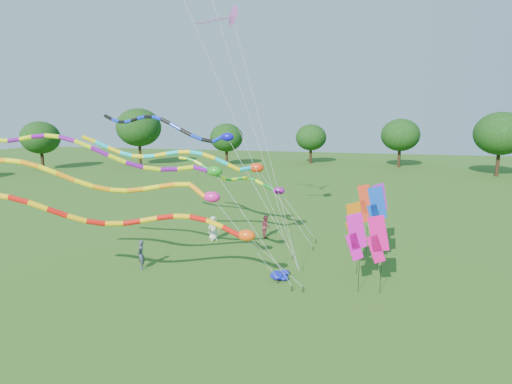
% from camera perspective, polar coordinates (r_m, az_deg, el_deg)
% --- Properties ---
extents(ground, '(160.00, 160.00, 0.00)m').
position_cam_1_polar(ground, '(21.33, -2.64, -14.48)').
color(ground, '#275115').
rests_on(ground, ground).
extents(tree_ring, '(120.84, 117.15, 9.43)m').
position_cam_1_polar(tree_ring, '(20.43, 4.53, 0.37)').
color(tree_ring, '#382314').
rests_on(tree_ring, ground).
extents(tube_kite_red, '(13.79, 4.48, 5.95)m').
position_cam_1_polar(tube_kite_red, '(21.51, -13.21, -3.89)').
color(tube_kite_red, black).
rests_on(tube_kite_red, ground).
extents(tube_kite_orange, '(14.48, 3.93, 7.38)m').
position_cam_1_polar(tube_kite_orange, '(22.85, -16.89, 1.05)').
color(tube_kite_orange, black).
rests_on(tube_kite_orange, ground).
extents(tube_kite_purple, '(15.68, 1.76, 8.58)m').
position_cam_1_polar(tube_kite_purple, '(22.82, -17.05, 4.52)').
color(tube_kite_purple, black).
rests_on(tube_kite_purple, ground).
extents(tube_kite_blue, '(14.01, 2.67, 9.43)m').
position_cam_1_polar(tube_kite_blue, '(28.88, -10.57, 8.32)').
color(tube_kite_blue, black).
rests_on(tube_kite_blue, ground).
extents(tube_kite_cyan, '(13.93, 3.79, 8.09)m').
position_cam_1_polar(tube_kite_cyan, '(27.17, -8.26, 4.40)').
color(tube_kite_cyan, black).
rests_on(tube_kite_cyan, ground).
extents(tube_kite_green, '(11.69, 4.31, 5.93)m').
position_cam_1_polar(tube_kite_green, '(32.72, -2.10, 1.78)').
color(tube_kite_green, black).
rests_on(tube_kite_green, ground).
extents(delta_kite_high_c, '(7.11, 4.48, 15.80)m').
position_cam_1_polar(delta_kite_high_c, '(27.90, -3.23, 22.48)').
color(delta_kite_high_c, black).
rests_on(delta_kite_high_c, ground).
extents(banner_pole_green, '(1.16, 0.23, 3.73)m').
position_cam_1_polar(banner_pole_green, '(26.54, 15.74, -4.13)').
color(banner_pole_green, black).
rests_on(banner_pole_green, ground).
extents(banner_pole_red, '(1.09, 0.56, 4.61)m').
position_cam_1_polar(banner_pole_red, '(27.89, 14.33, -1.51)').
color(banner_pole_red, black).
rests_on(banner_pole_red, ground).
extents(banner_pole_blue_b, '(1.15, 0.30, 4.97)m').
position_cam_1_polar(banner_pole_blue_b, '(25.12, 15.78, -2.07)').
color(banner_pole_blue_b, black).
rests_on(banner_pole_blue_b, ground).
extents(banner_pole_orange, '(1.11, 0.49, 4.21)m').
position_cam_1_polar(banner_pole_orange, '(24.38, 13.01, -4.14)').
color(banner_pole_orange, black).
rests_on(banner_pole_orange, ground).
extents(banner_pole_magenta_a, '(1.11, 0.50, 4.20)m').
position_cam_1_polar(banner_pole_magenta_a, '(21.90, 13.17, -5.86)').
color(banner_pole_magenta_a, black).
rests_on(banner_pole_magenta_a, ground).
extents(banner_pole_violet, '(1.10, 0.54, 4.59)m').
position_cam_1_polar(banner_pole_violet, '(28.61, 16.09, -1.33)').
color(banner_pole_violet, black).
rests_on(banner_pole_violet, ground).
extents(banner_pole_magenta_b, '(1.16, 0.11, 4.08)m').
position_cam_1_polar(banner_pole_magenta_b, '(22.20, 15.90, -6.08)').
color(banner_pole_magenta_b, black).
rests_on(banner_pole_magenta_b, ground).
extents(blue_nylon_heap, '(1.52, 1.03, 0.44)m').
position_cam_1_polar(blue_nylon_heap, '(24.31, 3.49, -10.75)').
color(blue_nylon_heap, '#0D17AF').
rests_on(blue_nylon_heap, ground).
extents(person_a, '(1.01, 0.97, 1.74)m').
position_cam_1_polar(person_a, '(30.80, -5.69, -4.83)').
color(person_a, silver).
rests_on(person_a, ground).
extents(person_b, '(0.70, 0.74, 1.71)m').
position_cam_1_polar(person_b, '(26.06, -15.08, -8.08)').
color(person_b, '#3A4052').
rests_on(person_b, ground).
extents(person_c, '(0.90, 0.99, 1.64)m').
position_cam_1_polar(person_c, '(31.35, 1.32, -4.59)').
color(person_c, maroon).
rests_on(person_c, ground).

